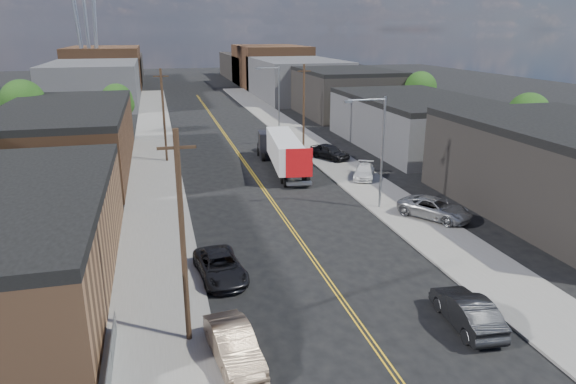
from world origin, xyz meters
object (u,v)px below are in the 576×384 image
car_right_lot_b (364,171)px  car_left_b (234,345)px  car_ahead_truck (271,147)px  car_right_lot_a (435,208)px  car_right_lot_c (330,151)px  car_right_oncoming (467,311)px  semi_truck (281,149)px  car_left_c (220,266)px

car_right_lot_b → car_left_b: bearing=-96.9°
car_left_b → car_ahead_truck: car_left_b is taller
car_right_lot_a → car_right_lot_c: size_ratio=1.14×
car_right_oncoming → car_right_lot_b: bearing=-96.7°
car_right_lot_a → car_ahead_truck: bearing=72.6°
car_right_lot_c → car_ahead_truck: 7.28m
car_ahead_truck → car_right_oncoming: bearing=-86.3°
semi_truck → car_right_lot_b: semi_truck is taller
car_left_c → car_right_lot_c: size_ratio=1.09×
semi_truck → car_right_oncoming: size_ratio=2.97×
car_left_b → car_right_lot_a: size_ratio=0.86×
car_right_lot_b → car_right_lot_c: size_ratio=0.92×
semi_truck → car_ahead_truck: (0.53, 7.16, -1.38)m
car_right_oncoming → car_right_lot_c: size_ratio=1.01×
semi_truck → car_left_b: size_ratio=3.04×
car_left_c → car_right_lot_c: 29.67m
car_left_c → car_right_lot_a: 17.88m
car_left_b → semi_truck: bearing=65.3°
semi_truck → car_ahead_truck: size_ratio=2.71×
car_left_b → car_right_lot_b: size_ratio=1.07×
car_right_lot_a → car_right_lot_c: (-1.67, 19.83, 0.05)m
car_right_lot_c → car_ahead_truck: (-5.65, 4.58, -0.23)m
semi_truck → car_left_b: semi_truck is taller
car_left_c → car_right_lot_b: (16.05, 17.21, 0.07)m
car_right_lot_a → car_right_lot_b: car_right_lot_a is taller
car_right_lot_c → car_right_oncoming: bearing=-126.7°
car_right_lot_a → car_left_c: bearing=164.1°
car_left_c → car_ahead_truck: (9.66, 29.99, 0.01)m
car_right_lot_a → car_right_lot_b: (-0.94, 11.63, -0.12)m
car_ahead_truck → semi_truck: bearing=-92.6°
car_left_b → car_right_lot_b: (16.46, 25.21, 0.01)m
car_right_oncoming → car_ahead_truck: car_right_oncoming is taller
semi_truck → car_right_oncoming: semi_truck is taller
car_left_c → semi_truck: bearing=62.1°
car_left_c → car_ahead_truck: 31.51m
car_left_c → car_right_lot_c: (15.31, 25.41, 0.24)m
semi_truck → car_right_oncoming: (1.85, -30.84, -1.32)m
car_right_oncoming → car_right_lot_c: (4.33, 33.41, 0.17)m
car_right_lot_a → car_right_lot_c: car_right_lot_c is taller
car_right_lot_b → car_right_oncoming: bearing=-75.1°
semi_truck → car_ahead_truck: bearing=92.1°
car_right_lot_a → car_right_lot_b: 11.67m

